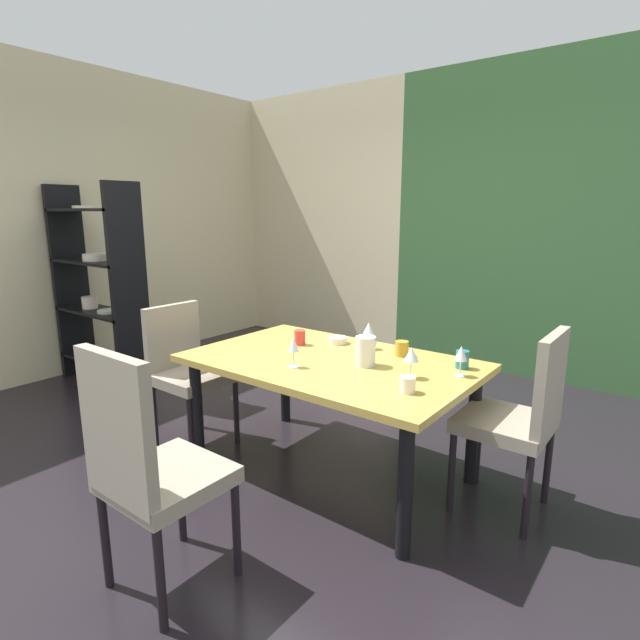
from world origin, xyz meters
name	(u,v)px	position (x,y,z in m)	size (l,w,h in m)	color
ground_plane	(269,449)	(0.00, 0.00, -0.01)	(5.44, 5.28, 0.02)	black
back_panel_interior	(318,220)	(-1.59, 2.59, 1.44)	(2.27, 0.10, 2.89)	beige
garden_window_panel	(564,223)	(1.13, 2.59, 1.44)	(3.17, 0.10, 2.89)	#355E33
left_interior_panel	(55,222)	(-2.67, 0.00, 1.44)	(0.10, 5.28, 2.89)	beige
dining_table	(330,372)	(0.51, 0.00, 0.63)	(1.63, 1.02, 0.71)	#B99844
chair_left_near	(186,366)	(-0.49, -0.26, 0.54)	(0.45, 0.44, 0.94)	gray
chair_head_near	(147,464)	(0.52, -1.23, 0.58)	(0.44, 0.44, 1.06)	gray
chair_right_far	(521,413)	(1.52, 0.26, 0.56)	(0.44, 0.44, 0.98)	gray
display_shelf	(98,287)	(-2.06, 0.03, 0.89)	(1.03, 0.32, 1.78)	black
wine_glass_left	(294,346)	(0.44, -0.24, 0.83)	(0.06, 0.06, 0.17)	silver
wine_glass_north	(461,354)	(1.22, 0.17, 0.83)	(0.07, 0.07, 0.16)	silver
wine_glass_near_shelf	(369,330)	(0.56, 0.32, 0.83)	(0.08, 0.08, 0.17)	silver
wine_glass_front	(411,355)	(1.03, -0.01, 0.83)	(0.08, 0.08, 0.16)	silver
serving_bowl_near_window	(338,340)	(0.34, 0.31, 0.73)	(0.12, 0.12, 0.04)	silver
cup_east	(300,338)	(0.17, 0.14, 0.76)	(0.07, 0.07, 0.10)	red
cup_corner	(402,349)	(0.80, 0.32, 0.75)	(0.08, 0.08, 0.09)	#B48B28
cup_south	(462,360)	(1.18, 0.30, 0.76)	(0.07, 0.07, 0.10)	#216B69
cup_west	(408,385)	(1.12, -0.21, 0.75)	(0.08, 0.08, 0.08)	#F6E4D1
pitcher_rear	(366,351)	(0.73, 0.02, 0.79)	(0.13, 0.11, 0.17)	silver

